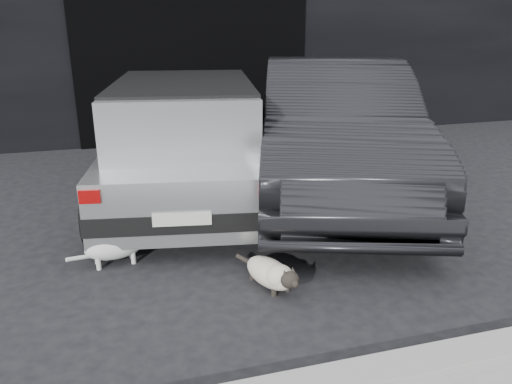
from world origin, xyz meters
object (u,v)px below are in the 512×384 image
object	(u,v)px
second_car	(335,127)
cat_white	(118,245)
silver_hatchback	(186,135)
cat_siamese	(273,274)

from	to	relation	value
second_car	cat_white	size ratio (longest dim) A/B	6.42
silver_hatchback	second_car	bearing A→B (deg)	3.63
cat_siamese	cat_white	size ratio (longest dim) A/B	1.00
silver_hatchback	second_car	world-z (taller)	second_car
silver_hatchback	second_car	distance (m)	1.87
second_car	silver_hatchback	bearing A→B (deg)	-167.49
silver_hatchback	cat_white	world-z (taller)	silver_hatchback
silver_hatchback	cat_white	bearing A→B (deg)	-109.02
cat_siamese	cat_white	bearing A→B (deg)	-51.61
second_car	cat_white	world-z (taller)	second_car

